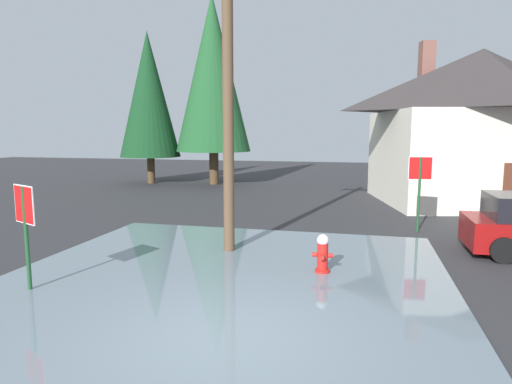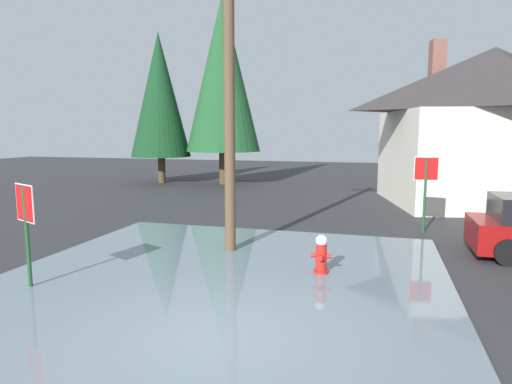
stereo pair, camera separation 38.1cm
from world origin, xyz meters
name	(u,v)px [view 1 (the left image)]	position (x,y,z in m)	size (l,w,h in m)	color
ground_plane	(226,344)	(0.00, 0.00, -0.05)	(80.00, 80.00, 0.10)	#2D2D30
flood_puddle	(223,279)	(-0.89, 2.63, 0.03)	(9.46, 9.50, 0.05)	slate
stop_sign_near	(25,216)	(-4.40, 1.09, 1.52)	(0.69, 0.33, 2.13)	#1E4C28
fire_hydrant	(323,255)	(1.13, 3.53, 0.45)	(0.46, 0.39, 0.91)	red
utility_pole	(228,80)	(-1.41, 4.79, 4.43)	(1.60, 0.28, 8.51)	brown
stop_sign_far	(420,178)	(3.68, 8.47, 1.70)	(0.72, 0.11, 2.38)	#1E4C28
house	(479,124)	(6.80, 15.11, 3.45)	(9.87, 8.61, 7.17)	silver
pine_tree_tall_left	(149,95)	(-10.60, 18.62, 5.30)	(3.60, 3.60, 9.00)	#4C3823
pine_tree_mid_left	(213,74)	(-6.71, 19.04, 6.45)	(4.39, 4.39, 10.97)	#4C3823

